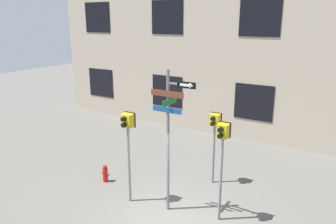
{
  "coord_description": "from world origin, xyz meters",
  "views": [
    {
      "loc": [
        4.32,
        -7.11,
        5.73
      ],
      "look_at": [
        -0.37,
        0.62,
        3.17
      ],
      "focal_mm": 35.0,
      "sensor_mm": 36.0,
      "label": 1
    }
  ],
  "objects_px": {
    "pedestrian_signal_right": "(222,147)",
    "street_sign_pole": "(170,130)",
    "pedestrian_signal_across": "(215,129)",
    "fire_hydrant": "(105,173)",
    "pedestrian_signal_left": "(128,133)"
  },
  "relations": [
    {
      "from": "pedestrian_signal_right",
      "to": "pedestrian_signal_left",
      "type": "bearing_deg",
      "value": -169.44
    },
    {
      "from": "pedestrian_signal_right",
      "to": "pedestrian_signal_across",
      "type": "distance_m",
      "value": 2.32
    },
    {
      "from": "pedestrian_signal_across",
      "to": "pedestrian_signal_left",
      "type": "bearing_deg",
      "value": -124.91
    },
    {
      "from": "pedestrian_signal_left",
      "to": "fire_hydrant",
      "type": "distance_m",
      "value": 2.66
    },
    {
      "from": "pedestrian_signal_left",
      "to": "fire_hydrant",
      "type": "xyz_separation_m",
      "value": [
        -1.59,
        0.6,
        -2.04
      ]
    },
    {
      "from": "fire_hydrant",
      "to": "pedestrian_signal_across",
      "type": "bearing_deg",
      "value": 30.16
    },
    {
      "from": "street_sign_pole",
      "to": "pedestrian_signal_across",
      "type": "relative_size",
      "value": 1.68
    },
    {
      "from": "street_sign_pole",
      "to": "pedestrian_signal_left",
      "type": "bearing_deg",
      "value": -170.99
    },
    {
      "from": "street_sign_pole",
      "to": "pedestrian_signal_right",
      "type": "xyz_separation_m",
      "value": [
        1.51,
        0.32,
        -0.32
      ]
    },
    {
      "from": "fire_hydrant",
      "to": "pedestrian_signal_right",
      "type": "bearing_deg",
      "value": -0.79
    },
    {
      "from": "pedestrian_signal_left",
      "to": "fire_hydrant",
      "type": "bearing_deg",
      "value": 159.37
    },
    {
      "from": "pedestrian_signal_right",
      "to": "street_sign_pole",
      "type": "bearing_deg",
      "value": -168.03
    },
    {
      "from": "pedestrian_signal_left",
      "to": "pedestrian_signal_across",
      "type": "bearing_deg",
      "value": 55.09
    },
    {
      "from": "fire_hydrant",
      "to": "street_sign_pole",
      "type": "bearing_deg",
      "value": -7.31
    },
    {
      "from": "pedestrian_signal_across",
      "to": "street_sign_pole",
      "type": "bearing_deg",
      "value": -99.95
    }
  ]
}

